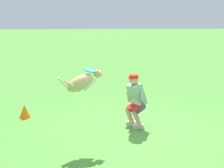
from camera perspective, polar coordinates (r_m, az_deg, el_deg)
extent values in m
plane|color=#529A3B|center=(7.77, 3.90, -8.33)|extent=(60.00, 60.00, 0.00)
cube|color=silver|center=(8.21, 3.29, -6.70)|extent=(0.26, 0.10, 0.10)
cylinder|color=tan|center=(8.11, 3.04, -5.52)|extent=(0.27, 0.32, 0.37)
cylinder|color=#564151|center=(8.06, 3.48, -3.97)|extent=(0.35, 0.42, 0.37)
cube|color=silver|center=(8.01, 4.59, -7.25)|extent=(0.26, 0.10, 0.10)
cylinder|color=tan|center=(7.91, 4.35, -6.05)|extent=(0.27, 0.32, 0.37)
cylinder|color=#564151|center=(7.89, 4.60, -4.38)|extent=(0.35, 0.42, 0.37)
cube|color=#89B495|center=(7.89, 4.24, -1.75)|extent=(0.53, 0.51, 0.58)
cylinder|color=#89B495|center=(8.01, 3.20, -1.05)|extent=(0.15, 0.16, 0.29)
cylinder|color=#89B495|center=(7.72, 5.12, -1.66)|extent=(0.15, 0.16, 0.29)
cylinder|color=tan|center=(7.63, 4.07, -3.24)|extent=(0.28, 0.23, 0.19)
cylinder|color=tan|center=(8.04, 2.88, -2.17)|extent=(0.15, 0.16, 0.27)
sphere|color=tan|center=(7.74, 3.73, 0.70)|extent=(0.21, 0.21, 0.21)
cylinder|color=red|center=(7.72, 3.74, 1.35)|extent=(0.22, 0.22, 0.07)
cylinder|color=red|center=(7.66, 3.17, 1.03)|extent=(0.12, 0.12, 0.02)
ellipsoid|color=tan|center=(6.78, -5.48, 0.19)|extent=(0.72, 0.54, 0.49)
ellipsoid|color=silver|center=(6.85, -4.22, 0.10)|extent=(0.14, 0.20, 0.17)
sphere|color=tan|center=(6.90, -2.47, 1.79)|extent=(0.17, 0.17, 0.17)
cone|color=tan|center=(6.94, -1.79, 1.70)|extent=(0.12, 0.12, 0.09)
cone|color=tan|center=(6.83, -2.43, 2.30)|extent=(0.06, 0.06, 0.07)
cone|color=tan|center=(6.92, -2.82, 2.46)|extent=(0.06, 0.06, 0.07)
cylinder|color=silver|center=(6.78, -3.81, -0.16)|extent=(0.30, 0.19, 0.24)
cylinder|color=silver|center=(6.93, -4.39, 0.15)|extent=(0.30, 0.19, 0.24)
cylinder|color=tan|center=(6.65, -6.61, -0.50)|extent=(0.30, 0.19, 0.24)
cylinder|color=tan|center=(6.81, -7.13, -0.18)|extent=(0.30, 0.19, 0.24)
cylinder|color=silver|center=(6.64, -8.49, 0.25)|extent=(0.20, 0.13, 0.23)
cylinder|color=#228DDB|center=(6.86, -3.81, 2.39)|extent=(0.24, 0.24, 0.10)
cylinder|color=red|center=(7.56, 3.47, -4.02)|extent=(0.35, 0.35, 0.07)
cone|color=orange|center=(8.96, -14.70, -4.54)|extent=(0.31, 0.31, 0.34)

